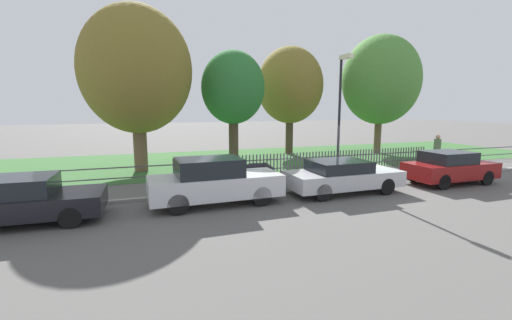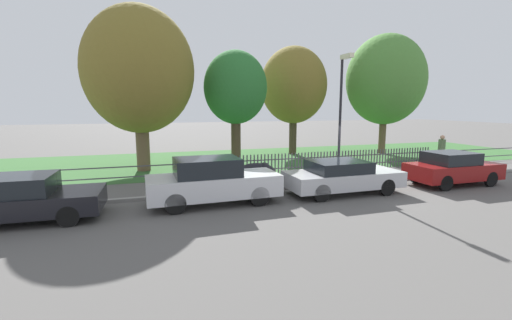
# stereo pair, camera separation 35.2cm
# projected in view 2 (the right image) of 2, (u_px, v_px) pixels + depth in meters

# --- Properties ---
(ground_plane) EXTENTS (120.00, 120.00, 0.00)m
(ground_plane) POSITION_uv_depth(u_px,v_px,m) (349.00, 185.00, 14.69)
(ground_plane) COLOR #565451
(kerb_stone) EXTENTS (36.96, 0.20, 0.12)m
(kerb_stone) POSITION_uv_depth(u_px,v_px,m) (348.00, 183.00, 14.78)
(kerb_stone) COLOR gray
(kerb_stone) RESTS_ON ground
(grass_strip) EXTENTS (36.96, 10.00, 0.01)m
(grass_strip) POSITION_uv_depth(u_px,v_px,m) (280.00, 158.00, 22.32)
(grass_strip) COLOR #33602D
(grass_strip) RESTS_ON ground
(park_fence) EXTENTS (36.96, 0.05, 1.03)m
(park_fence) POSITION_uv_depth(u_px,v_px,m) (316.00, 162.00, 17.54)
(park_fence) COLOR #4C4C51
(park_fence) RESTS_ON ground
(parked_car_silver_hatchback) EXTENTS (4.25, 1.97, 1.37)m
(parked_car_silver_hatchback) POSITION_uv_depth(u_px,v_px,m) (22.00, 198.00, 9.92)
(parked_car_silver_hatchback) COLOR black
(parked_car_silver_hatchback) RESTS_ON ground
(parked_car_black_saloon) EXTENTS (4.53, 1.84, 1.61)m
(parked_car_black_saloon) POSITION_uv_depth(u_px,v_px,m) (212.00, 181.00, 11.71)
(parked_car_black_saloon) COLOR silver
(parked_car_black_saloon) RESTS_ON ground
(parked_car_navy_estate) EXTENTS (4.47, 1.93, 1.28)m
(parked_car_navy_estate) POSITION_uv_depth(u_px,v_px,m) (342.00, 176.00, 13.19)
(parked_car_navy_estate) COLOR #BCBCC1
(parked_car_navy_estate) RESTS_ON ground
(parked_car_red_compact) EXTENTS (3.94, 1.78, 1.42)m
(parked_car_red_compact) POSITION_uv_depth(u_px,v_px,m) (452.00, 168.00, 14.62)
(parked_car_red_compact) COLOR maroon
(parked_car_red_compact) RESTS_ON ground
(covered_motorcycle) EXTENTS (1.88, 0.70, 1.04)m
(covered_motorcycle) POSITION_uv_depth(u_px,v_px,m) (256.00, 173.00, 14.08)
(covered_motorcycle) COLOR black
(covered_motorcycle) RESTS_ON ground
(tree_nearest_kerb) EXTENTS (5.49, 5.49, 8.29)m
(tree_nearest_kerb) POSITION_uv_depth(u_px,v_px,m) (139.00, 71.00, 17.17)
(tree_nearest_kerb) COLOR brown
(tree_nearest_kerb) RESTS_ON ground
(tree_behind_motorcycle) EXTENTS (3.56, 3.56, 6.43)m
(tree_behind_motorcycle) POSITION_uv_depth(u_px,v_px,m) (235.00, 88.00, 19.22)
(tree_behind_motorcycle) COLOR #473828
(tree_behind_motorcycle) RESTS_ON ground
(tree_mid_park) EXTENTS (4.54, 4.54, 7.38)m
(tree_mid_park) POSITION_uv_depth(u_px,v_px,m) (294.00, 86.00, 23.47)
(tree_mid_park) COLOR #473828
(tree_mid_park) RESTS_ON ground
(tree_far_left) EXTENTS (5.36, 5.36, 8.24)m
(tree_far_left) POSITION_uv_depth(u_px,v_px,m) (385.00, 80.00, 23.73)
(tree_far_left) COLOR brown
(tree_far_left) RESTS_ON ground
(pedestrian_near_fence) EXTENTS (0.51, 0.51, 1.80)m
(pedestrian_near_fence) POSITION_uv_depth(u_px,v_px,m) (441.00, 149.00, 18.62)
(pedestrian_near_fence) COLOR slate
(pedestrian_near_fence) RESTS_ON ground
(street_lamp) EXTENTS (0.20, 0.79, 5.46)m
(street_lamp) POSITION_uv_depth(u_px,v_px,m) (342.00, 103.00, 14.57)
(street_lamp) COLOR black
(street_lamp) RESTS_ON ground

